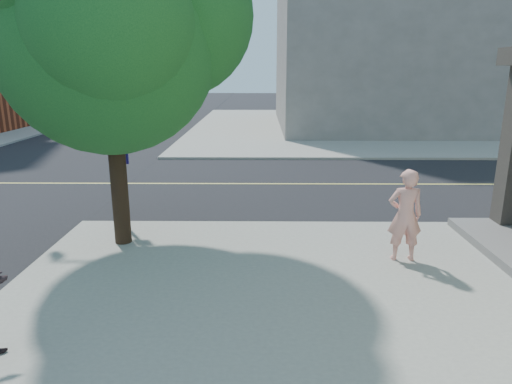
{
  "coord_description": "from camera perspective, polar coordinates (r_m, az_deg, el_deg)",
  "views": [
    {
      "loc": [
        3.65,
        -11.29,
        3.93
      ],
      "look_at": [
        3.54,
        -1.45,
        1.3
      ],
      "focal_mm": 32.19,
      "sensor_mm": 36.0,
      "label": 1
    }
  ],
  "objects": [
    {
      "name": "filler_ne",
      "position": [
        35.01,
        18.91,
        19.44
      ],
      "size": [
        18.0,
        16.0,
        14.0
      ],
      "primitive_type": "cube",
      "color": "slate",
      "rests_on": "sidewalk_ne"
    },
    {
      "name": "signal_pole",
      "position": [
        12.21,
        -25.18,
        9.58
      ],
      "size": [
        3.22,
        0.37,
        3.63
      ],
      "rotation": [
        0.0,
        0.0,
        -0.29
      ],
      "color": "black",
      "rests_on": "sidewalk_se"
    },
    {
      "name": "man_on_phone",
      "position": [
        9.77,
        18.03,
        -2.77
      ],
      "size": [
        0.71,
        0.47,
        1.92
      ],
      "primitive_type": "imported",
      "rotation": [
        0.0,
        0.0,
        3.13
      ],
      "color": "#E69889",
      "rests_on": "sidewalk_se"
    },
    {
      "name": "sidewalk_ne",
      "position": [
        34.46,
        17.37,
        7.85
      ],
      "size": [
        29.0,
        25.0,
        0.12
      ],
      "primitive_type": "cube",
      "color": "gray",
      "rests_on": "ground"
    },
    {
      "name": "ground",
      "position": [
        12.5,
        -16.44,
        -3.99
      ],
      "size": [
        140.0,
        140.0,
        0.0
      ],
      "primitive_type": "plane",
      "color": "black",
      "rests_on": "ground"
    },
    {
      "name": "road_ew",
      "position": [
        16.68,
        -12.05,
        1.02
      ],
      "size": [
        140.0,
        9.0,
        0.01
      ],
      "primitive_type": "cube",
      "color": "black",
      "rests_on": "ground"
    },
    {
      "name": "street_tree",
      "position": [
        10.32,
        -17.42,
        20.02
      ],
      "size": [
        5.64,
        5.13,
        7.49
      ],
      "rotation": [
        0.0,
        0.0,
        0.09
      ],
      "color": "black",
      "rests_on": "sidewalk_se"
    }
  ]
}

